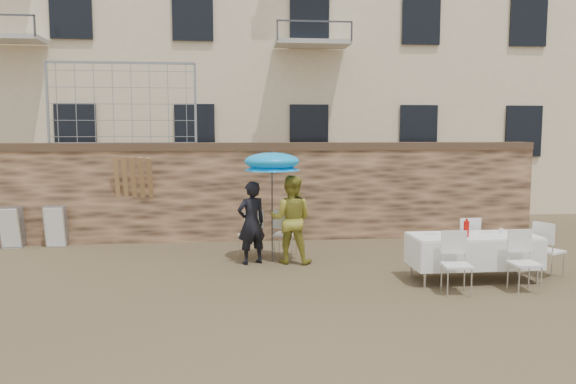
{
  "coord_description": "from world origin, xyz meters",
  "views": [
    {
      "loc": [
        -0.66,
        -7.88,
        2.5
      ],
      "look_at": [
        0.4,
        2.2,
        1.4
      ],
      "focal_mm": 35.0,
      "sensor_mm": 36.0,
      "label": 1
    }
  ],
  "objects": [
    {
      "name": "umbrella",
      "position": [
        0.14,
        2.67,
        1.87
      ],
      "size": [
        1.09,
        1.09,
        1.98
      ],
      "color": "#3F3F44",
      "rests_on": "ground"
    },
    {
      "name": "woman_dress",
      "position": [
        0.49,
        2.57,
        0.84
      ],
      "size": [
        0.95,
        0.83,
        1.67
      ],
      "primitive_type": "imported",
      "rotation": [
        0.0,
        0.0,
        2.87
      ],
      "color": "gold",
      "rests_on": "ground"
    },
    {
      "name": "wood_planks",
      "position": [
        -2.81,
        4.78,
        1.0
      ],
      "size": [
        0.7,
        0.2,
        2.0
      ],
      "primitive_type": null,
      "color": "#A37749",
      "rests_on": "ground"
    },
    {
      "name": "couple_chair_left",
      "position": [
        -0.26,
        3.12,
        0.48
      ],
      "size": [
        0.62,
        0.62,
        0.96
      ],
      "primitive_type": null,
      "rotation": [
        0.0,
        0.0,
        3.52
      ],
      "color": "white",
      "rests_on": "ground"
    },
    {
      "name": "chair_stack_left",
      "position": [
        -5.31,
        4.71,
        0.46
      ],
      "size": [
        0.46,
        0.47,
        0.92
      ],
      "primitive_type": null,
      "color": "white",
      "rests_on": "ground"
    },
    {
      "name": "soda_bottle",
      "position": [
        3.2,
        0.84,
        0.91
      ],
      "size": [
        0.09,
        0.09,
        0.26
      ],
      "primitive_type": "cylinder",
      "color": "red",
      "rests_on": "banquet_table"
    },
    {
      "name": "table_chair_side",
      "position": [
        4.8,
        1.09,
        0.48
      ],
      "size": [
        0.64,
        0.64,
        0.96
      ],
      "primitive_type": null,
      "rotation": [
        0.0,
        0.0,
        2.03
      ],
      "color": "white",
      "rests_on": "ground"
    },
    {
      "name": "chain_link_fence",
      "position": [
        -3.0,
        5.0,
        3.1
      ],
      "size": [
        3.2,
        0.06,
        1.8
      ],
      "primitive_type": null,
      "color": "gray",
      "rests_on": "stone_wall"
    },
    {
      "name": "ground",
      "position": [
        0.0,
        0.0,
        0.0
      ],
      "size": [
        80.0,
        80.0,
        0.0
      ],
      "primitive_type": "plane",
      "color": "brown",
      "rests_on": "ground"
    },
    {
      "name": "table_chair_front_left",
      "position": [
        2.8,
        0.24,
        0.48
      ],
      "size": [
        0.53,
        0.53,
        0.96
      ],
      "primitive_type": null,
      "rotation": [
        0.0,
        0.0,
        -0.1
      ],
      "color": "white",
      "rests_on": "ground"
    },
    {
      "name": "banquet_table",
      "position": [
        3.4,
        0.99,
        0.73
      ],
      "size": [
        2.1,
        0.85,
        0.78
      ],
      "color": "white",
      "rests_on": "ground"
    },
    {
      "name": "stone_wall",
      "position": [
        0.0,
        5.0,
        1.1
      ],
      "size": [
        13.0,
        0.5,
        2.2
      ],
      "primitive_type": "cube",
      "color": "brown",
      "rests_on": "ground"
    },
    {
      "name": "table_chair_front_right",
      "position": [
        3.9,
        0.24,
        0.48
      ],
      "size": [
        0.49,
        0.49,
        0.96
      ],
      "primitive_type": null,
      "rotation": [
        0.0,
        0.0,
        0.02
      ],
      "color": "white",
      "rests_on": "ground"
    },
    {
      "name": "chair_stack_right",
      "position": [
        -4.41,
        4.71,
        0.46
      ],
      "size": [
        0.46,
        0.4,
        0.92
      ],
      "primitive_type": null,
      "color": "white",
      "rests_on": "ground"
    },
    {
      "name": "man_suit",
      "position": [
        -0.26,
        2.57,
        0.78
      ],
      "size": [
        0.68,
        0.58,
        1.57
      ],
      "primitive_type": "imported",
      "rotation": [
        0.0,
        0.0,
        3.57
      ],
      "color": "black",
      "rests_on": "ground"
    },
    {
      "name": "table_chair_back",
      "position": [
        3.6,
        1.79,
        0.48
      ],
      "size": [
        0.52,
        0.52,
        0.96
      ],
      "primitive_type": null,
      "rotation": [
        0.0,
        0.0,
        3.22
      ],
      "color": "white",
      "rests_on": "ground"
    },
    {
      "name": "couple_chair_right",
      "position": [
        0.44,
        3.12,
        0.48
      ],
      "size": [
        0.63,
        0.63,
        0.96
      ],
      "primitive_type": null,
      "rotation": [
        0.0,
        0.0,
        2.75
      ],
      "color": "white",
      "rests_on": "ground"
    }
  ]
}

